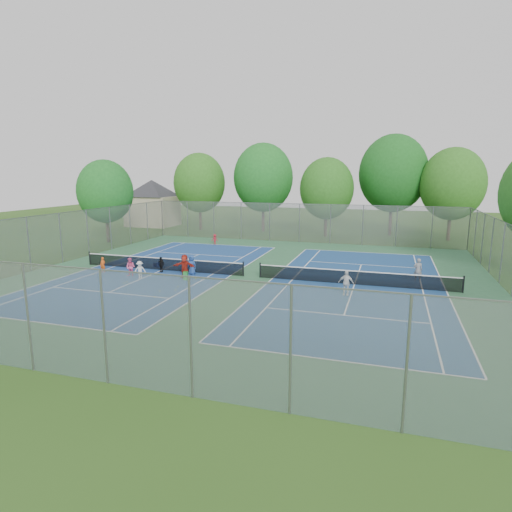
{
  "coord_description": "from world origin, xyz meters",
  "views": [
    {
      "loc": [
        8.94,
        -27.44,
        7.1
      ],
      "look_at": [
        0.0,
        1.0,
        1.3
      ],
      "focal_mm": 30.0,
      "sensor_mm": 36.0,
      "label": 1
    }
  ],
  "objects_px": {
    "ball_crate": "(157,265)",
    "ball_hopper": "(186,276)",
    "net_right": "(355,278)",
    "instructor": "(418,270)",
    "net_left": "(162,264)"
  },
  "relations": [
    {
      "from": "net_right",
      "to": "ball_crate",
      "type": "bearing_deg",
      "value": 176.54
    },
    {
      "from": "net_left",
      "to": "ball_hopper",
      "type": "height_order",
      "value": "net_left"
    },
    {
      "from": "net_right",
      "to": "ball_hopper",
      "type": "distance_m",
      "value": 11.19
    },
    {
      "from": "ball_crate",
      "to": "instructor",
      "type": "relative_size",
      "value": 0.25
    },
    {
      "from": "instructor",
      "to": "net_left",
      "type": "bearing_deg",
      "value": 3.16
    },
    {
      "from": "net_left",
      "to": "ball_hopper",
      "type": "relative_size",
      "value": 22.15
    },
    {
      "from": "net_left",
      "to": "net_right",
      "type": "height_order",
      "value": "same"
    },
    {
      "from": "net_right",
      "to": "net_left",
      "type": "bearing_deg",
      "value": 180.0
    },
    {
      "from": "ball_crate",
      "to": "net_left",
      "type": "bearing_deg",
      "value": -43.06
    },
    {
      "from": "ball_crate",
      "to": "instructor",
      "type": "xyz_separation_m",
      "value": [
        18.89,
        1.35,
        0.61
      ]
    },
    {
      "from": "net_right",
      "to": "ball_hopper",
      "type": "relative_size",
      "value": 22.15
    },
    {
      "from": "net_right",
      "to": "ball_hopper",
      "type": "xyz_separation_m",
      "value": [
        -10.97,
        -2.17,
        -0.16
      ]
    },
    {
      "from": "net_right",
      "to": "ball_hopper",
      "type": "height_order",
      "value": "net_right"
    },
    {
      "from": "net_right",
      "to": "instructor",
      "type": "distance_m",
      "value": 4.53
    },
    {
      "from": "ball_crate",
      "to": "ball_hopper",
      "type": "distance_m",
      "value": 5.04
    }
  ]
}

